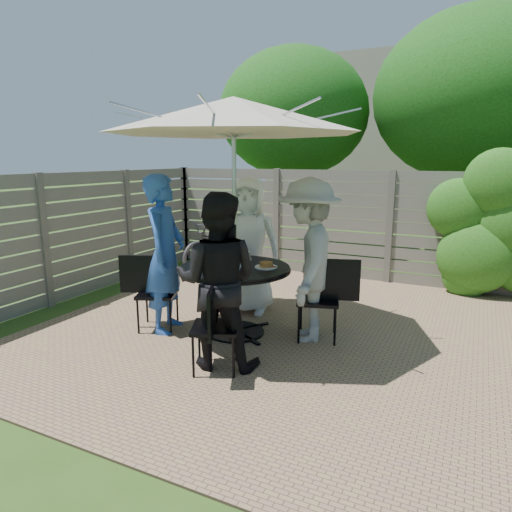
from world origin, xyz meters
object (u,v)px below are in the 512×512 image
at_px(patio_table, 235,287).
at_px(umbrella, 234,116).
at_px(chair_left, 157,308).
at_px(person_front, 217,282).
at_px(glass_left, 211,262).
at_px(person_back, 248,246).
at_px(chair_back, 250,290).
at_px(person_left, 165,255).
at_px(person_right, 308,261).
at_px(plate_front, 228,272).
at_px(chair_right, 319,316).
at_px(plate_back, 241,258).
at_px(plate_left, 204,263).
at_px(bicycle, 222,244).
at_px(glass_back, 231,255).
at_px(chair_front, 215,345).
at_px(coffee_cup, 247,258).
at_px(syrup_jug, 231,259).
at_px(glass_front, 240,266).
at_px(plate_right, 266,266).

distance_m(patio_table, umbrella, 1.91).
bearing_deg(umbrella, chair_left, -163.00).
bearing_deg(person_front, glass_left, -70.30).
relative_size(patio_table, person_back, 0.87).
distance_m(chair_back, person_left, 1.44).
bearing_deg(umbrella, person_right, 16.89).
relative_size(chair_back, plate_front, 3.30).
relative_size(chair_right, plate_back, 3.65).
relative_size(person_back, plate_front, 6.95).
relative_size(person_left, plate_left, 7.16).
distance_m(patio_table, plate_back, 0.45).
bearing_deg(person_front, plate_left, -66.55).
relative_size(glass_left, bicycle, 0.08).
bearing_deg(bicycle, glass_back, -41.89).
xyz_separation_m(chair_front, bicycle, (-2.05, 3.62, 0.20)).
bearing_deg(coffee_cup, chair_right, 2.64).
relative_size(person_left, syrup_jug, 11.64).
xyz_separation_m(person_left, plate_back, (0.69, 0.59, -0.08)).
bearing_deg(person_left, glass_left, -100.42).
xyz_separation_m(plate_left, glass_front, (0.52, -0.11, 0.05)).
bearing_deg(person_right, umbrella, -90.00).
bearing_deg(chair_front, person_right, -48.27).
xyz_separation_m(chair_front, plate_left, (-0.63, 0.82, 0.57)).
xyz_separation_m(chair_left, plate_front, (1.03, -0.06, 0.57)).
xyz_separation_m(person_back, coffee_cup, (0.27, -0.55, -0.02)).
bearing_deg(plate_left, bicycle, 116.88).
distance_m(umbrella, syrup_jug, 1.58).
bearing_deg(chair_left, glass_front, -20.40).
height_order(umbrella, glass_front, umbrella).
height_order(person_right, plate_left, person_right).
height_order(chair_back, plate_front, plate_front).
height_order(person_front, glass_back, person_front).
xyz_separation_m(patio_table, umbrella, (-0.00, 0.00, 1.91)).
xyz_separation_m(plate_left, glass_left, (0.13, -0.07, 0.05)).
relative_size(plate_left, glass_front, 1.86).
bearing_deg(syrup_jug, plate_back, 95.94).
xyz_separation_m(chair_right, plate_back, (-1.03, 0.06, 0.56)).
bearing_deg(patio_table, person_left, -163.11).
bearing_deg(glass_front, plate_left, 167.71).
distance_m(chair_back, coffee_cup, 0.98).
height_order(plate_left, bicycle, bicycle).
distance_m(chair_front, coffee_cup, 1.34).
distance_m(coffee_cup, bicycle, 3.07).
bearing_deg(bicycle, coffee_cup, -38.38).
bearing_deg(chair_back, person_front, 5.76).
bearing_deg(umbrella, plate_left, -163.11).
bearing_deg(person_back, glass_front, -84.50).
bearing_deg(chair_right, plate_front, 20.34).
distance_m(person_back, coffee_cup, 0.62).
relative_size(plate_left, plate_right, 1.00).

